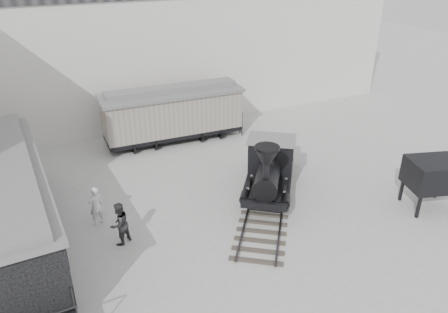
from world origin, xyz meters
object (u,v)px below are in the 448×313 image
locomotive (270,170)px  passenger_coach (11,206)px  visitor_b (119,224)px  coal_hopper (432,177)px  visitor_a (96,206)px  boxcar (173,113)px

locomotive → passenger_coach: (-11.11, 0.65, 0.59)m
visitor_b → coal_hopper: bearing=134.9°
locomotive → visitor_a: bearing=-150.4°
locomotive → visitor_b: bearing=-137.3°
locomotive → visitor_b: size_ratio=4.91×
visitor_a → visitor_b: 1.87m
visitor_b → coal_hopper: 13.71m
locomotive → boxcar: boxcar is taller
locomotive → passenger_coach: size_ratio=0.72×
locomotive → boxcar: (-2.07, 7.94, 0.55)m
visitor_a → visitor_b: (0.59, -1.77, 0.03)m
visitor_b → coal_hopper: coal_hopper is taller
coal_hopper → visitor_b: bearing=-177.0°
coal_hopper → visitor_a: bearing=176.8°
locomotive → passenger_coach: 11.14m
locomotive → boxcar: bearing=140.2°
locomotive → visitor_a: size_ratio=5.05×
locomotive → passenger_coach: locomotive is taller
boxcar → visitor_a: size_ratio=4.75×
locomotive → coal_hopper: (5.89, -4.20, 0.29)m
boxcar → coal_hopper: (7.96, -12.14, -0.26)m
locomotive → visitor_a: (-8.00, 0.85, -0.36)m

